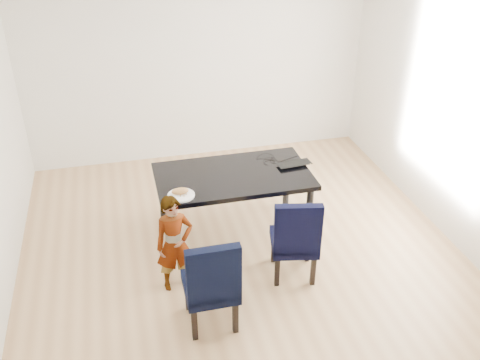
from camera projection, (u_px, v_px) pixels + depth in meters
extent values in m
cube|color=tan|center=(245.00, 261.00, 5.48)|extent=(4.50, 5.00, 0.01)
cube|color=white|center=(197.00, 60.00, 6.90)|extent=(4.50, 0.01, 2.70)
cube|color=silver|center=(368.00, 355.00, 2.69)|extent=(4.50, 0.01, 2.70)
cube|color=white|center=(467.00, 119.00, 5.26)|extent=(0.01, 5.00, 2.70)
cube|color=black|center=(233.00, 205.00, 5.71)|extent=(1.60, 0.90, 0.75)
cube|color=black|center=(210.00, 279.00, 4.53)|extent=(0.45, 0.47, 0.93)
cube|color=black|center=(294.00, 235.00, 5.10)|extent=(0.52, 0.53, 0.91)
imported|color=#FB5C15|center=(175.00, 244.00, 4.92)|extent=(0.39, 0.29, 0.98)
cylinder|color=white|center=(181.00, 195.00, 5.15)|extent=(0.30, 0.30, 0.01)
ellipsoid|color=#A7733B|center=(180.00, 191.00, 5.14)|extent=(0.18, 0.14, 0.07)
imported|color=black|center=(292.00, 162.00, 5.72)|extent=(0.39, 0.27, 0.03)
torus|color=black|center=(271.00, 162.00, 5.74)|extent=(0.17, 0.17, 0.01)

